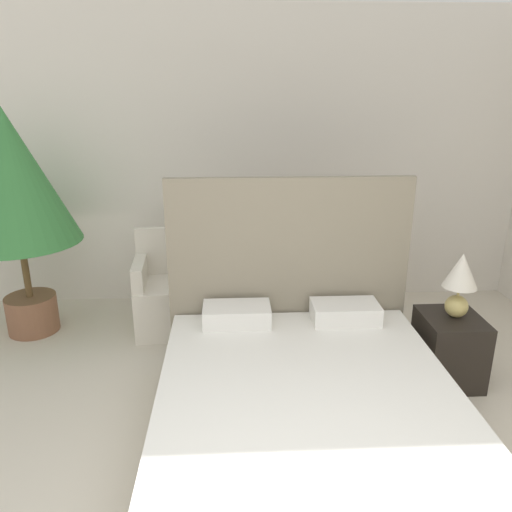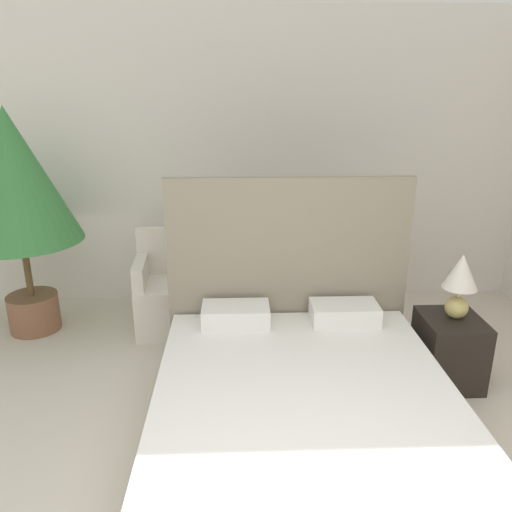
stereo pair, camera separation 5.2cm
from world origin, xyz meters
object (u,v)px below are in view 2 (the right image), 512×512
object	(u,v)px
armchair_near_window_left	(173,297)
nightstand	(449,350)
armchair_near_window_right	(286,296)
potted_palm	(14,183)
bed	(302,405)
table_lamp	(460,280)

from	to	relation	value
armchair_near_window_left	nightstand	size ratio (longest dim) A/B	1.73
armchair_near_window_right	potted_palm	bearing A→B (deg)	177.44
bed	table_lamp	distance (m)	1.51
bed	armchair_near_window_right	world-z (taller)	bed
nightstand	potted_palm	bearing A→B (deg)	163.83
nightstand	table_lamp	size ratio (longest dim) A/B	1.07
potted_palm	armchair_near_window_right	bearing A→B (deg)	-0.55
table_lamp	potted_palm	bearing A→B (deg)	164.07
armchair_near_window_left	potted_palm	distance (m)	1.68
armchair_near_window_right	nightstand	xyz separation A→B (m)	(1.14, -0.99, -0.04)
armchair_near_window_left	potted_palm	bearing A→B (deg)	175.06
nightstand	table_lamp	xyz separation A→B (m)	(0.02, 0.01, 0.57)
bed	armchair_near_window_left	xyz separation A→B (m)	(-0.99, 1.68, 0.01)
table_lamp	armchair_near_window_right	bearing A→B (deg)	139.89
table_lamp	bed	bearing A→B (deg)	-150.31
nightstand	bed	bearing A→B (deg)	-150.29
bed	armchair_near_window_left	distance (m)	1.95
armchair_near_window_left	armchair_near_window_right	size ratio (longest dim) A/B	1.00
armchair_near_window_left	table_lamp	world-z (taller)	table_lamp
armchair_near_window_right	table_lamp	size ratio (longest dim) A/B	1.85
nightstand	table_lamp	bearing A→B (deg)	28.86
bed	table_lamp	bearing A→B (deg)	29.69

